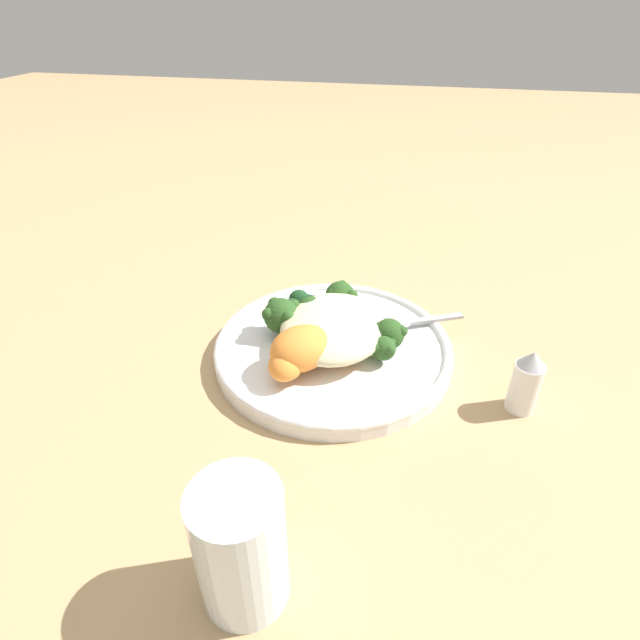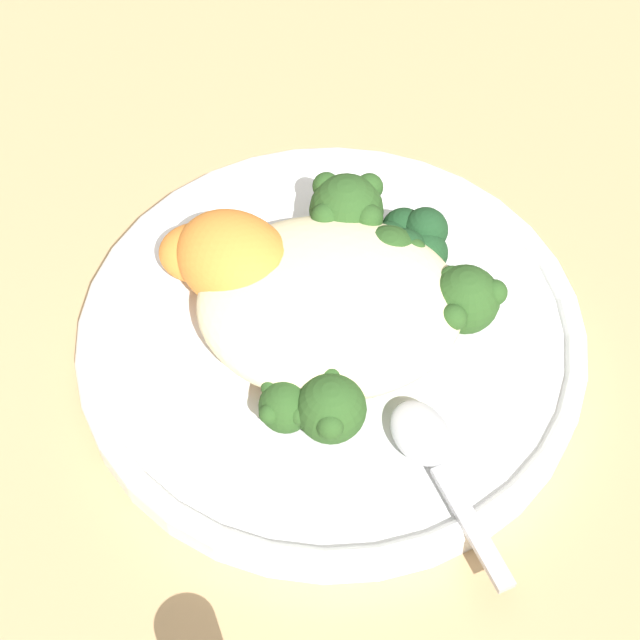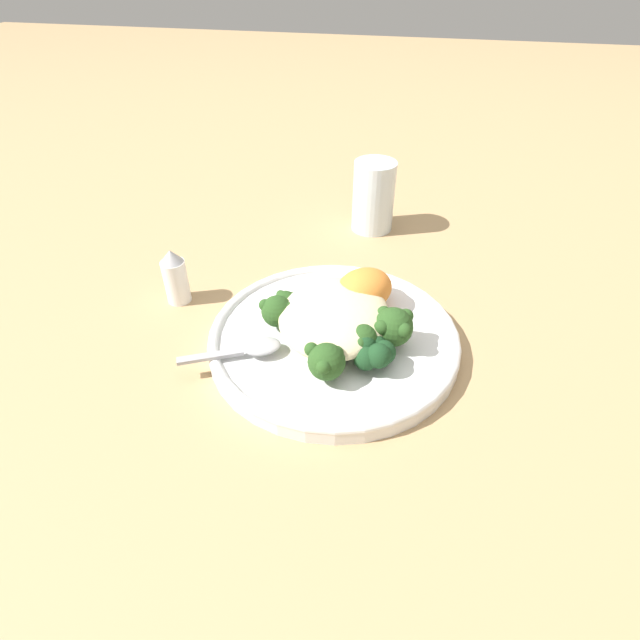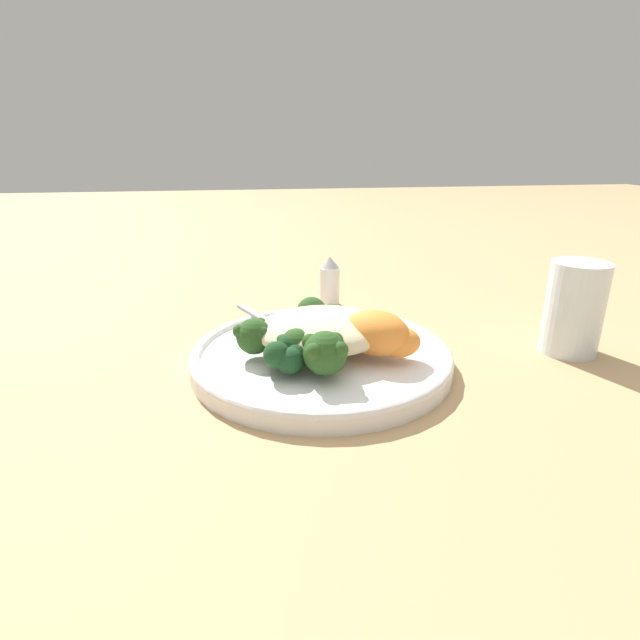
{
  "view_description": "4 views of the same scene",
  "coord_description": "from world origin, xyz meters",
  "px_view_note": "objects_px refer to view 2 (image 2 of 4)",
  "views": [
    {
      "loc": [
        0.48,
        0.09,
        0.36
      ],
      "look_at": [
        0.0,
        -0.01,
        0.04
      ],
      "focal_mm": 28.0,
      "sensor_mm": 36.0,
      "label": 1
    },
    {
      "loc": [
        0.01,
        0.34,
        0.49
      ],
      "look_at": [
        0.02,
        0.02,
        0.05
      ],
      "focal_mm": 60.0,
      "sensor_mm": 36.0,
      "label": 2
    },
    {
      "loc": [
        -0.4,
        -0.07,
        0.37
      ],
      "look_at": [
        0.02,
        0.02,
        0.04
      ],
      "focal_mm": 28.0,
      "sensor_mm": 36.0,
      "label": 3
    },
    {
      "loc": [
        -0.06,
        -0.48,
        0.23
      ],
      "look_at": [
        0.02,
        0.0,
        0.05
      ],
      "focal_mm": 28.0,
      "sensor_mm": 36.0,
      "label": 4
    }
  ],
  "objects_px": {
    "broccoli_stalk_2": "(350,358)",
    "broccoli_stalk_4": "(443,306)",
    "broccoli_stalk_0": "(289,380)",
    "broccoli_stalk_6": "(371,266)",
    "quinoa_mound": "(330,303)",
    "plate": "(331,336)",
    "broccoli_stalk_3": "(348,325)",
    "sweet_potato_chunk_0": "(270,324)",
    "kale_tuft": "(410,242)",
    "sweet_potato_chunk_2": "(235,261)",
    "sweet_potato_chunk_3": "(271,282)",
    "broccoli_stalk_5": "(390,293)",
    "sweet_potato_chunk_1": "(200,253)",
    "broccoli_stalk_7": "(341,221)",
    "broccoli_stalk_1": "(324,385)",
    "spoon": "(430,450)"
  },
  "relations": [
    {
      "from": "broccoli_stalk_2",
      "to": "broccoli_stalk_4",
      "type": "distance_m",
      "value": 0.06
    },
    {
      "from": "broccoli_stalk_0",
      "to": "broccoli_stalk_6",
      "type": "bearing_deg",
      "value": 153.87
    },
    {
      "from": "quinoa_mound",
      "to": "broccoli_stalk_4",
      "type": "distance_m",
      "value": 0.06
    },
    {
      "from": "plate",
      "to": "broccoli_stalk_2",
      "type": "height_order",
      "value": "broccoli_stalk_2"
    },
    {
      "from": "broccoli_stalk_0",
      "to": "broccoli_stalk_4",
      "type": "relative_size",
      "value": 0.69
    },
    {
      "from": "broccoli_stalk_3",
      "to": "sweet_potato_chunk_0",
      "type": "bearing_deg",
      "value": -139.68
    },
    {
      "from": "sweet_potato_chunk_0",
      "to": "broccoli_stalk_3",
      "type": "bearing_deg",
      "value": -174.43
    },
    {
      "from": "quinoa_mound",
      "to": "kale_tuft",
      "type": "xyz_separation_m",
      "value": [
        -0.04,
        -0.05,
        -0.0
      ]
    },
    {
      "from": "sweet_potato_chunk_2",
      "to": "sweet_potato_chunk_3",
      "type": "relative_size",
      "value": 1.2
    },
    {
      "from": "plate",
      "to": "kale_tuft",
      "type": "bearing_deg",
      "value": -131.19
    },
    {
      "from": "broccoli_stalk_5",
      "to": "sweet_potato_chunk_1",
      "type": "distance_m",
      "value": 0.11
    },
    {
      "from": "quinoa_mound",
      "to": "broccoli_stalk_2",
      "type": "xyz_separation_m",
      "value": [
        -0.01,
        0.03,
        -0.0
      ]
    },
    {
      "from": "broccoli_stalk_3",
      "to": "sweet_potato_chunk_3",
      "type": "xyz_separation_m",
      "value": [
        0.04,
        -0.02,
        0.01
      ]
    },
    {
      "from": "broccoli_stalk_6",
      "to": "broccoli_stalk_7",
      "type": "bearing_deg",
      "value": 93.46
    },
    {
      "from": "broccoli_stalk_1",
      "to": "kale_tuft",
      "type": "distance_m",
      "value": 0.11
    },
    {
      "from": "broccoli_stalk_6",
      "to": "sweet_potato_chunk_1",
      "type": "bearing_deg",
      "value": 148.49
    },
    {
      "from": "quinoa_mound",
      "to": "broccoli_stalk_3",
      "type": "bearing_deg",
      "value": 138.3
    },
    {
      "from": "sweet_potato_chunk_0",
      "to": "sweet_potato_chunk_1",
      "type": "distance_m",
      "value": 0.06
    },
    {
      "from": "sweet_potato_chunk_3",
      "to": "spoon",
      "type": "xyz_separation_m",
      "value": [
        -0.08,
        0.09,
        -0.01
      ]
    },
    {
      "from": "broccoli_stalk_2",
      "to": "broccoli_stalk_6",
      "type": "relative_size",
      "value": 0.91
    },
    {
      "from": "broccoli_stalk_3",
      "to": "broccoli_stalk_7",
      "type": "distance_m",
      "value": 0.07
    },
    {
      "from": "broccoli_stalk_7",
      "to": "sweet_potato_chunk_3",
      "type": "distance_m",
      "value": 0.06
    },
    {
      "from": "quinoa_mound",
      "to": "sweet_potato_chunk_1",
      "type": "bearing_deg",
      "value": -26.16
    },
    {
      "from": "broccoli_stalk_4",
      "to": "sweet_potato_chunk_3",
      "type": "height_order",
      "value": "same"
    },
    {
      "from": "broccoli_stalk_1",
      "to": "broccoli_stalk_3",
      "type": "bearing_deg",
      "value": 149.42
    },
    {
      "from": "broccoli_stalk_5",
      "to": "spoon",
      "type": "height_order",
      "value": "broccoli_stalk_5"
    },
    {
      "from": "broccoli_stalk_4",
      "to": "broccoli_stalk_6",
      "type": "relative_size",
      "value": 1.59
    },
    {
      "from": "broccoli_stalk_7",
      "to": "kale_tuft",
      "type": "relative_size",
      "value": 2.05
    },
    {
      "from": "broccoli_stalk_2",
      "to": "spoon",
      "type": "distance_m",
      "value": 0.06
    },
    {
      "from": "broccoli_stalk_1",
      "to": "sweet_potato_chunk_0",
      "type": "xyz_separation_m",
      "value": [
        0.03,
        -0.04,
        0.0
      ]
    },
    {
      "from": "sweet_potato_chunk_1",
      "to": "sweet_potato_chunk_3",
      "type": "distance_m",
      "value": 0.05
    },
    {
      "from": "broccoli_stalk_0",
      "to": "kale_tuft",
      "type": "distance_m",
      "value": 0.11
    },
    {
      "from": "broccoli_stalk_2",
      "to": "sweet_potato_chunk_2",
      "type": "relative_size",
      "value": 1.06
    },
    {
      "from": "quinoa_mound",
      "to": "broccoli_stalk_7",
      "type": "height_order",
      "value": "broccoli_stalk_7"
    },
    {
      "from": "broccoli_stalk_1",
      "to": "sweet_potato_chunk_2",
      "type": "height_order",
      "value": "sweet_potato_chunk_2"
    },
    {
      "from": "broccoli_stalk_2",
      "to": "broccoli_stalk_5",
      "type": "xyz_separation_m",
      "value": [
        -0.02,
        -0.04,
        -0.0
      ]
    },
    {
      "from": "broccoli_stalk_5",
      "to": "broccoli_stalk_6",
      "type": "distance_m",
      "value": 0.02
    },
    {
      "from": "broccoli_stalk_0",
      "to": "broccoli_stalk_7",
      "type": "relative_size",
      "value": 0.97
    },
    {
      "from": "sweet_potato_chunk_0",
      "to": "broccoli_stalk_0",
      "type": "bearing_deg",
      "value": 110.76
    },
    {
      "from": "broccoli_stalk_6",
      "to": "plate",
      "type": "bearing_deg",
      "value": -152.43
    },
    {
      "from": "plate",
      "to": "broccoli_stalk_6",
      "type": "height_order",
      "value": "broccoli_stalk_6"
    },
    {
      "from": "broccoli_stalk_6",
      "to": "sweet_potato_chunk_2",
      "type": "distance_m",
      "value": 0.07
    },
    {
      "from": "broccoli_stalk_6",
      "to": "sweet_potato_chunk_2",
      "type": "bearing_deg",
      "value": 156.01
    },
    {
      "from": "broccoli_stalk_5",
      "to": "sweet_potato_chunk_2",
      "type": "bearing_deg",
      "value": 168.24
    },
    {
      "from": "broccoli_stalk_1",
      "to": "sweet_potato_chunk_2",
      "type": "distance_m",
      "value": 0.09
    },
    {
      "from": "plate",
      "to": "broccoli_stalk_3",
      "type": "height_order",
      "value": "broccoli_stalk_3"
    },
    {
      "from": "broccoli_stalk_0",
      "to": "sweet_potato_chunk_3",
      "type": "relative_size",
      "value": 1.53
    },
    {
      "from": "broccoli_stalk_7",
      "to": "spoon",
      "type": "bearing_deg",
      "value": -136.98
    },
    {
      "from": "broccoli_stalk_4",
      "to": "broccoli_stalk_3",
      "type": "bearing_deg",
      "value": -162.11
    },
    {
      "from": "broccoli_stalk_1",
      "to": "sweet_potato_chunk_3",
      "type": "distance_m",
      "value": 0.07
    }
  ]
}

